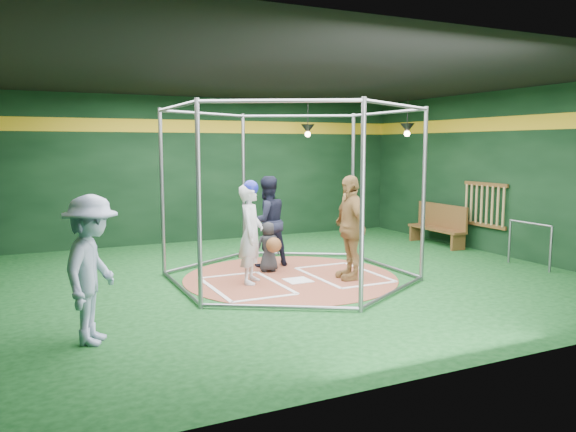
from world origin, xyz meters
name	(u,v)px	position (x,y,z in m)	size (l,w,h in m)	color
room_shell	(290,179)	(0.00, 0.01, 1.75)	(10.10, 9.10, 3.53)	#0D3C14
clay_disc	(290,277)	(0.00, 0.00, 0.01)	(3.80, 3.80, 0.01)	brown
home_plate	(298,280)	(0.00, -0.30, 0.02)	(0.43, 0.43, 0.01)	white
batter_box_left	(246,286)	(-0.95, -0.25, 0.02)	(1.17, 1.77, 0.01)	white
batter_box_right	(343,274)	(0.95, -0.25, 0.02)	(1.17, 1.77, 0.01)	white
batting_cage	(290,194)	(0.00, 0.00, 1.50)	(4.05, 4.67, 3.00)	gray
bat_rack	(484,205)	(4.93, 0.40, 1.05)	(0.07, 1.25, 0.98)	brown
pendant_lamp_near	(308,129)	(2.20, 3.60, 2.74)	(0.34, 0.34, 0.90)	black
pendant_lamp_far	(407,128)	(4.00, 2.00, 2.74)	(0.34, 0.34, 0.90)	black
batter_figure	(251,232)	(-0.78, -0.08, 0.89)	(0.68, 0.74, 1.76)	#BCBBC2
visitor_leopard	(350,227)	(0.90, -0.53, 0.92)	(1.07, 0.44, 1.82)	tan
catcher_figure	(269,246)	(-0.17, 0.56, 0.49)	(0.48, 0.56, 0.93)	black
umpire	(267,221)	(-0.01, 1.04, 0.89)	(0.85, 0.66, 1.75)	black
bystander_blue	(92,270)	(-3.55, -1.97, 0.89)	(1.15, 0.66, 1.78)	#9BAACD
dugout_bench	(439,224)	(4.63, 1.51, 0.50)	(0.39, 1.66, 0.97)	brown
steel_railing	(530,237)	(4.55, -1.19, 0.59)	(0.05, 1.02, 0.88)	gray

